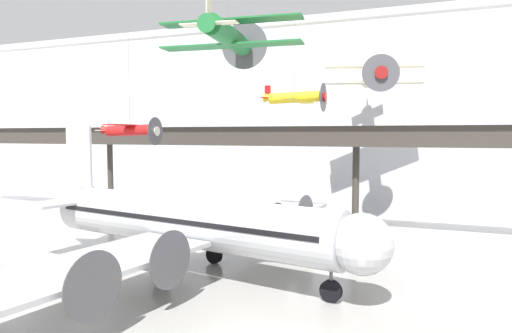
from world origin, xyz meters
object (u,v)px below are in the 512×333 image
airliner_silver_main (185,222)px  suspended_plane_cream_biplane (374,78)px  suspended_plane_yellow_lowwing (295,98)px  suspended_plane_red_highwing (130,130)px  suspended_plane_green_biplane (229,36)px

airliner_silver_main → suspended_plane_cream_biplane: size_ratio=3.40×
airliner_silver_main → suspended_plane_cream_biplane: bearing=73.8°
suspended_plane_cream_biplane → suspended_plane_yellow_lowwing: bearing=-40.9°
suspended_plane_cream_biplane → suspended_plane_red_highwing: bearing=-63.8°
suspended_plane_green_biplane → suspended_plane_red_highwing: size_ratio=0.89×
suspended_plane_yellow_lowwing → suspended_plane_cream_biplane: 12.67m
suspended_plane_yellow_lowwing → suspended_plane_cream_biplane: size_ratio=0.73×
suspended_plane_yellow_lowwing → suspended_plane_red_highwing: size_ratio=0.74×
suspended_plane_cream_biplane → suspended_plane_red_highwing: size_ratio=1.01×
suspended_plane_green_biplane → suspended_plane_yellow_lowwing: bearing=-8.7°
airliner_silver_main → suspended_plane_red_highwing: (-7.33, 3.85, 6.50)m
airliner_silver_main → suspended_plane_green_biplane: (4.67, -2.73, 11.90)m
suspended_plane_cream_biplane → suspended_plane_green_biplane: 23.79m
suspended_plane_cream_biplane → suspended_plane_green_biplane: bearing=-30.7°
suspended_plane_green_biplane → suspended_plane_red_highwing: suspended_plane_green_biplane is taller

